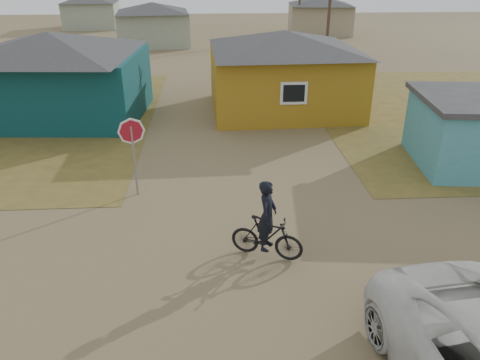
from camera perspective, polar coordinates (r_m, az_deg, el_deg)
The scene contains 9 objects.
ground at distance 11.43m, azimuth 2.79°, elevation -12.38°, with size 120.00×120.00×0.00m, color olive.
house_teal at distance 24.17m, azimuth -21.78°, elevation 11.86°, with size 8.93×7.08×4.00m.
house_yellow at distance 23.78m, azimuth 5.39°, elevation 13.19°, with size 7.72×6.76×3.90m.
house_pale_west at distance 43.55m, azimuth -10.52°, elevation 18.26°, with size 7.04×6.15×3.60m.
house_beige_east at distance 50.47m, azimuth 9.72°, elevation 19.25°, with size 6.95×6.05×3.60m.
house_pale_north at distance 56.70m, azimuth -17.68°, elevation 19.03°, with size 6.28×5.81×3.40m.
utility_pole_near at distance 32.01m, azimuth 10.86°, elevation 19.89°, with size 1.40×0.20×8.00m.
stop_sign at distance 14.95m, azimuth -13.00°, elevation 4.84°, with size 0.85×0.12×2.61m.
cyclist at distance 11.90m, azimuth 3.31°, elevation -6.12°, with size 1.96×1.20×2.14m.
Camera 1 is at (-1.10, -8.97, 7.00)m, focal length 35.00 mm.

